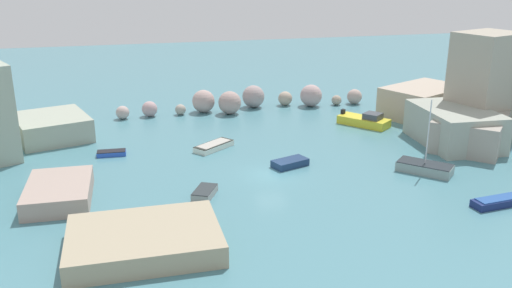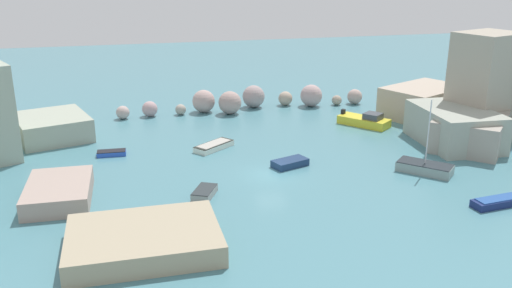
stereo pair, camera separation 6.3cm
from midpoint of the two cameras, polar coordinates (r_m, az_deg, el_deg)
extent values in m
plane|color=teal|center=(45.30, 1.63, -3.18)|extent=(160.00, 160.00, 0.00)
cube|color=#A0A794|center=(57.89, -20.42, 1.68)|extent=(8.36, 9.00, 2.29)
cube|color=tan|center=(42.73, -19.79, -4.70)|extent=(4.69, 6.92, 1.37)
cube|color=#A69C8A|center=(58.94, 22.70, 5.71)|extent=(7.08, 6.43, 10.27)
cube|color=#A1998C|center=(55.62, 21.45, 1.26)|extent=(10.11, 10.16, 2.97)
cube|color=#B4A390|center=(64.83, 17.07, 4.24)|extent=(10.75, 9.40, 3.39)
cube|color=#9F9A87|center=(68.24, 23.50, 4.01)|extent=(7.17, 6.74, 2.95)
cube|color=#9DA294|center=(55.70, 19.97, 1.75)|extent=(6.63, 9.25, 3.50)
sphere|color=#BEA49E|center=(62.85, -13.67, 3.21)|extent=(1.49, 1.49, 1.49)
sphere|color=#B89597|center=(63.22, -10.97, 3.61)|extent=(1.74, 1.74, 1.74)
sphere|color=#A99F92|center=(63.41, -7.82, 3.57)|extent=(1.22, 1.22, 1.22)
sphere|color=#B69993|center=(64.05, -5.44, 4.46)|extent=(2.62, 2.62, 2.62)
sphere|color=#AD918A|center=(63.10, -2.70, 4.32)|extent=(2.64, 2.64, 2.64)
sphere|color=#A49190|center=(65.94, -0.23, 4.97)|extent=(2.67, 2.67, 2.67)
sphere|color=tan|center=(67.09, 3.10, 4.76)|extent=(1.71, 1.71, 1.71)
sphere|color=#B69A99|center=(66.82, 5.80, 5.04)|extent=(2.64, 2.64, 2.64)
sphere|color=tan|center=(67.90, 8.43, 4.54)|extent=(1.21, 1.21, 1.21)
sphere|color=#B59B92|center=(68.78, 10.26, 4.88)|extent=(1.82, 1.82, 1.82)
cube|color=tan|center=(34.33, -11.54, -9.76)|extent=(9.14, 6.72, 1.36)
cube|color=gray|center=(41.29, -5.33, -5.08)|extent=(2.34, 2.86, 0.53)
cube|color=#293033|center=(41.17, -5.35, -4.71)|extent=(2.30, 2.80, 0.06)
cube|color=blue|center=(51.30, -14.77, -0.94)|extent=(2.60, 1.19, 0.40)
cube|color=black|center=(51.23, -14.79, -0.70)|extent=(2.55, 1.17, 0.06)
cube|color=white|center=(51.47, -4.37, -0.25)|extent=(4.17, 3.72, 0.48)
cube|color=#282D28|center=(51.38, -4.38, 0.03)|extent=(4.09, 3.64, 0.06)
cube|color=#ADA89E|center=(51.38, -4.38, 0.04)|extent=(3.55, 3.16, 0.08)
cube|color=navy|center=(47.05, 3.60, -1.98)|extent=(3.39, 2.48, 0.61)
cube|color=gray|center=(47.67, 17.18, -2.42)|extent=(4.45, 4.52, 0.78)
cube|color=#1F262C|center=(47.53, 17.23, -1.95)|extent=(4.36, 4.43, 0.06)
cylinder|color=silver|center=(46.69, 17.54, 1.17)|extent=(0.10, 0.10, 5.47)
cube|color=navy|center=(43.23, 23.90, -5.57)|extent=(4.08, 1.62, 0.54)
cube|color=#234C93|center=(43.11, 23.96, -5.19)|extent=(3.47, 1.37, 0.08)
cube|color=#C54036|center=(42.15, -18.73, -5.58)|extent=(1.58, 2.48, 0.46)
cube|color=#272133|center=(42.05, -18.77, -5.25)|extent=(1.55, 2.43, 0.06)
cube|color=gold|center=(59.83, 11.19, 2.32)|extent=(5.02, 5.56, 0.88)
cube|color=#3F444C|center=(59.21, 12.11, 2.85)|extent=(2.32, 2.34, 0.64)
cube|color=black|center=(60.77, 9.09, 3.37)|extent=(0.57, 0.55, 0.50)
camera|label=1|loc=(0.03, -89.96, 0.01)|focal=38.43mm
camera|label=2|loc=(0.03, 90.04, -0.01)|focal=38.43mm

